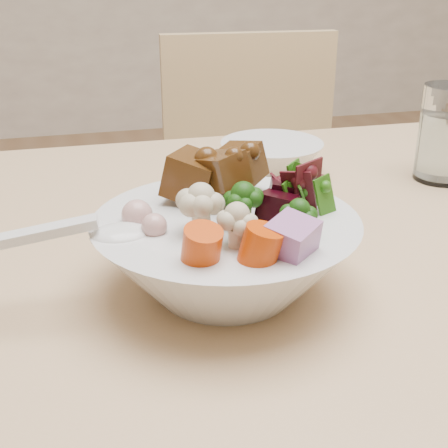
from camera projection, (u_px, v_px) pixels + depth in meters
The scene contains 5 objects.
chair_far at pixel (258, 211), 1.40m from camera, with size 0.42×0.42×0.85m.
food_bowl at pixel (227, 248), 0.57m from camera, with size 0.24×0.24×0.13m.
soup_spoon at pixel (99, 235), 0.52m from camera, with size 0.15×0.05×0.03m.
water_glass at pixel (446, 137), 0.84m from camera, with size 0.08×0.08×0.13m.
side_bowl at pixel (271, 159), 0.87m from camera, with size 0.14×0.14×0.05m, color silver, non-canonical shape.
Camera 1 is at (-0.50, -0.74, 1.02)m, focal length 50.00 mm.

